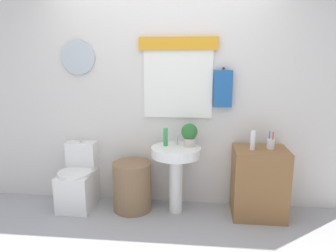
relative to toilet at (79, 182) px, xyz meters
The scene contains 10 objects.
back_wall 1.43m from the toilet, 15.47° to the left, with size 4.40×0.18×2.60m.
toilet is the anchor object (origin of this frame).
laundry_hamper 0.64m from the toilet, ahead, with size 0.43×0.43×0.55m, color #846647.
pedestal_sink 1.16m from the toilet, ahead, with size 0.54×0.54×0.75m.
faucet 1.24m from the toilet, ahead, with size 0.03×0.03×0.10m, color silver.
wooden_cabinet 2.03m from the toilet, ahead, with size 0.56×0.44×0.76m, color olive.
soap_bottle 1.15m from the toilet, ahead, with size 0.05×0.05×0.20m, color green.
potted_plant 1.40m from the toilet, ahead, with size 0.18×0.18×0.25m.
lotion_bottle 2.01m from the toilet, ahead, with size 0.05×0.05×0.20m, color white.
toothbrush_cup 2.19m from the toilet, ahead, with size 0.08×0.08×0.19m.
Camera 1 is at (0.41, -2.37, 1.67)m, focal length 33.14 mm.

